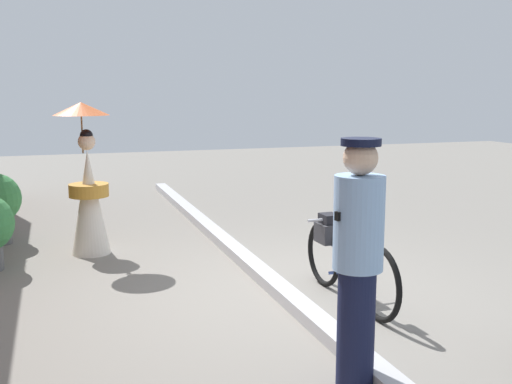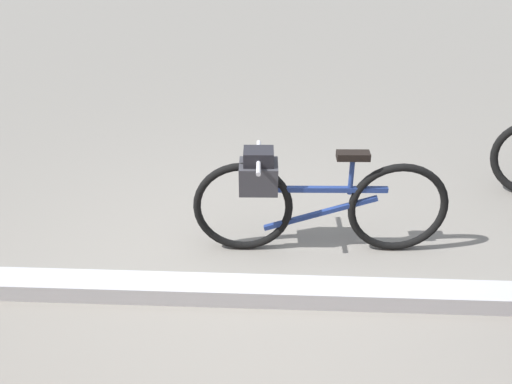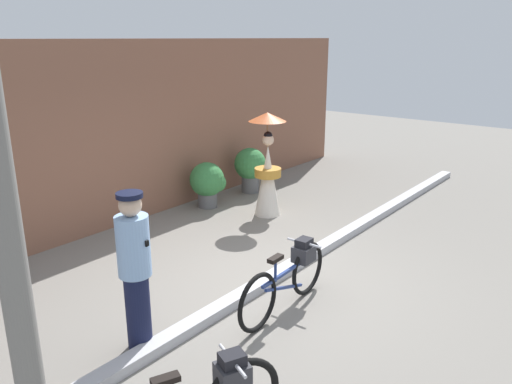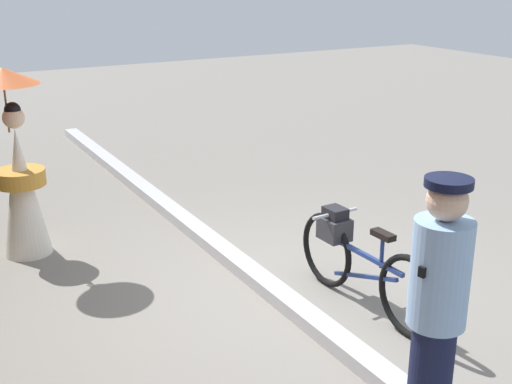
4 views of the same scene
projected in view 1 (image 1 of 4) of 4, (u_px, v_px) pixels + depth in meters
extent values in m
plane|color=gray|center=(277.00, 293.00, 6.20)|extent=(30.00, 30.00, 0.00)
cube|color=#B2B2B7|center=(277.00, 287.00, 6.19)|extent=(14.00, 0.20, 0.12)
torus|color=black|center=(324.00, 253.00, 6.38)|extent=(0.70, 0.08, 0.70)
torus|color=black|center=(379.00, 284.00, 5.39)|extent=(0.70, 0.08, 0.70)
cube|color=navy|center=(349.00, 252.00, 5.86)|extent=(0.91, 0.07, 0.04)
cube|color=navy|center=(349.00, 272.00, 5.89)|extent=(0.79, 0.06, 0.28)
cylinder|color=navy|center=(360.00, 246.00, 5.66)|extent=(0.03, 0.03, 0.29)
cube|color=black|center=(360.00, 231.00, 5.64)|extent=(0.22, 0.10, 0.05)
cylinder|color=silver|center=(329.00, 219.00, 6.22)|extent=(0.05, 0.48, 0.03)
cube|color=#333338|center=(329.00, 233.00, 6.24)|extent=(0.27, 0.23, 0.20)
cube|color=black|center=(329.00, 221.00, 6.22)|extent=(0.21, 0.17, 0.14)
cylinder|color=#141938|center=(356.00, 329.00, 4.16)|extent=(0.26, 0.26, 0.85)
cylinder|color=#8CB2E0|center=(359.00, 223.00, 4.03)|extent=(0.34, 0.34, 0.64)
sphere|color=#D8B293|center=(361.00, 158.00, 3.96)|extent=(0.23, 0.23, 0.23)
cylinder|color=black|center=(361.00, 142.00, 3.94)|extent=(0.27, 0.27, 0.05)
cube|color=black|center=(359.00, 213.00, 4.02)|extent=(0.11, 0.38, 0.06)
cone|color=silver|center=(89.00, 203.00, 7.59)|extent=(0.48, 0.48, 1.32)
cylinder|color=#C1842D|center=(89.00, 190.00, 7.57)|extent=(0.49, 0.49, 0.16)
sphere|color=beige|center=(87.00, 142.00, 7.47)|extent=(0.21, 0.21, 0.21)
sphere|color=black|center=(86.00, 136.00, 7.45)|extent=(0.16, 0.16, 0.16)
cylinder|color=olive|center=(82.00, 131.00, 7.47)|extent=(0.02, 0.02, 0.55)
cone|color=orange|center=(81.00, 109.00, 7.42)|extent=(0.68, 0.68, 0.16)
sphere|color=#387F42|center=(5.00, 202.00, 8.29)|extent=(0.37, 0.37, 0.37)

